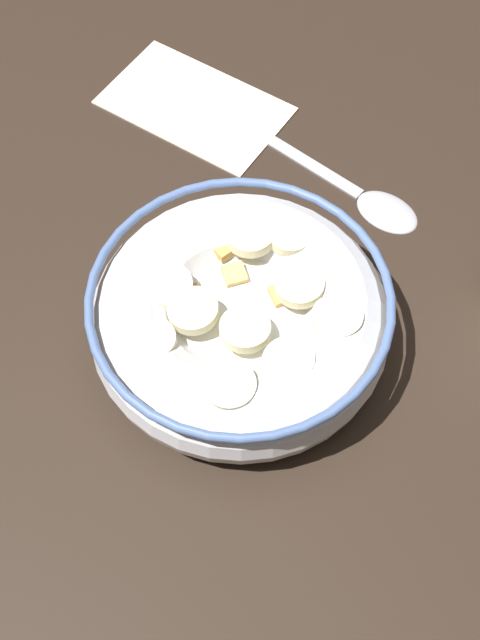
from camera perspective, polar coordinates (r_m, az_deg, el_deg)
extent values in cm
cube|color=black|center=(60.99, 0.00, -1.94)|extent=(135.66, 135.66, 2.00)
cylinder|color=silver|center=(59.86, 0.00, -1.34)|extent=(10.84, 10.84, 0.60)
torus|color=silver|center=(57.58, 0.00, -0.03)|extent=(19.71, 19.71, 5.89)
torus|color=#4C6699|center=(55.33, 0.00, 1.39)|extent=(19.72, 19.72, 0.60)
cylinder|color=white|center=(56.79, 0.00, 0.46)|extent=(16.17, 16.17, 0.40)
cube|color=tan|center=(60.10, 1.05, 6.07)|extent=(1.90, 1.92, 0.76)
cube|color=tan|center=(58.14, 5.12, 3.24)|extent=(2.09, 2.08, 0.74)
cube|color=#B78947|center=(58.83, -1.08, 4.70)|extent=(1.59, 1.59, 0.66)
cube|color=#AD7F42|center=(53.53, 3.43, -4.56)|extent=(2.08, 2.08, 0.70)
cube|color=tan|center=(57.88, -0.37, 2.98)|extent=(1.88, 1.83, 0.85)
cube|color=#B78947|center=(59.41, 0.19, 5.11)|extent=(1.97, 1.92, 0.84)
cube|color=#AD7F42|center=(59.04, 4.40, 4.68)|extent=(2.02, 2.00, 0.77)
cube|color=tan|center=(57.09, 2.75, 1.68)|extent=(1.80, 1.76, 0.79)
cube|color=#AD7F42|center=(56.95, -3.33, 1.53)|extent=(1.97, 2.00, 0.77)
cube|color=#B78947|center=(56.24, 7.13, -0.10)|extent=(2.04, 2.06, 0.78)
cube|color=#AD7F42|center=(58.92, 2.86, 4.80)|extent=(1.88, 1.85, 0.78)
cube|color=tan|center=(57.42, -5.85, 2.32)|extent=(1.62, 1.58, 0.75)
cylinder|color=#F4EABC|center=(58.50, 3.27, 5.66)|extent=(3.54, 3.53, 1.06)
cylinder|color=#F9EFC6|center=(56.53, -4.72, 2.21)|extent=(4.57, 4.55, 0.90)
cylinder|color=beige|center=(52.18, -0.69, -4.31)|extent=(4.59, 4.59, 0.85)
cylinder|color=beige|center=(56.27, 3.87, 2.30)|extent=(4.39, 4.41, 0.90)
cylinder|color=#F4EABC|center=(58.34, 0.68, 5.48)|extent=(3.64, 3.61, 1.04)
cylinder|color=#F9EFC6|center=(54.41, -5.84, -1.38)|extent=(4.22, 4.17, 1.12)
cylinder|color=#F9EFC6|center=(53.33, 3.06, -2.80)|extent=(3.41, 3.42, 1.40)
cylinder|color=#F4EABC|center=(55.00, 6.34, 0.10)|extent=(3.68, 3.65, 1.04)
cylinder|color=beige|center=(55.05, -3.08, 0.61)|extent=(4.46, 4.48, 0.95)
cylinder|color=beige|center=(54.58, 0.32, -0.60)|extent=(4.08, 4.08, 1.06)
ellipsoid|color=#A5A5AD|center=(67.05, 9.59, 7.13)|extent=(5.77, 4.63, 0.80)
cube|color=#A5A5AD|center=(69.96, 3.75, 10.61)|extent=(11.89, 4.31, 0.36)
cube|color=beige|center=(73.71, -2.97, 13.79)|extent=(16.80, 13.65, 0.30)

